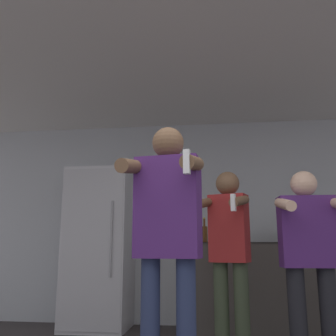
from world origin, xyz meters
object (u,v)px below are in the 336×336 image
(bottle_dark_rum, at_px, (295,234))
(bottle_clear_vodka, at_px, (284,232))
(person_woman_foreground, at_px, (168,230))
(bottle_tall_gin, at_px, (204,233))
(person_man_side, at_px, (309,251))
(refrigerator, at_px, (100,247))
(person_spectator_back, at_px, (229,247))
(bottle_brown_liquor, at_px, (248,234))
(bottle_amber_bourbon, at_px, (320,230))

(bottle_dark_rum, bearing_deg, bottle_clear_vodka, -180.00)
(bottle_dark_rum, xyz_separation_m, person_woman_foreground, (-1.20, -2.06, -0.04))
(bottle_tall_gin, distance_m, person_man_side, 1.52)
(refrigerator, height_order, bottle_dark_rum, refrigerator)
(bottle_clear_vodka, distance_m, person_spectator_back, 1.21)
(bottle_dark_rum, relative_size, person_man_side, 0.15)
(bottle_dark_rum, height_order, person_man_side, person_man_side)
(bottle_clear_vodka, bearing_deg, bottle_brown_liquor, 180.00)
(refrigerator, bearing_deg, bottle_tall_gin, -0.89)
(bottle_brown_liquor, xyz_separation_m, person_spectator_back, (-0.25, -1.00, -0.15))
(bottle_brown_liquor, bearing_deg, person_man_side, -72.45)
(bottle_amber_bourbon, distance_m, person_woman_foreground, 2.54)
(person_woman_foreground, bearing_deg, bottle_brown_liquor, 71.97)
(person_man_side, bearing_deg, bottle_tall_gin, 125.84)
(refrigerator, relative_size, bottle_brown_liquor, 6.92)
(bottle_dark_rum, relative_size, bottle_clear_vodka, 0.86)
(refrigerator, bearing_deg, bottle_amber_bourbon, -0.44)
(bottle_tall_gin, bearing_deg, person_woman_foreground, -94.86)
(refrigerator, xyz_separation_m, person_man_side, (2.15, -1.24, -0.03))
(person_woman_foreground, bearing_deg, bottle_amber_bourbon, 54.38)
(bottle_brown_liquor, bearing_deg, bottle_amber_bourbon, 0.00)
(bottle_amber_bourbon, distance_m, bottle_dark_rum, 0.28)
(bottle_clear_vodka, relative_size, person_woman_foreground, 0.16)
(refrigerator, height_order, bottle_clear_vodka, refrigerator)
(bottle_dark_rum, distance_m, person_woman_foreground, 2.39)
(bottle_tall_gin, xyz_separation_m, person_spectator_back, (0.25, -1.00, -0.16))
(bottle_amber_bourbon, xyz_separation_m, person_woman_foreground, (-1.48, -2.06, -0.08))
(bottle_amber_bourbon, bearing_deg, bottle_tall_gin, 180.00)
(person_woman_foreground, distance_m, person_man_side, 1.36)
(bottle_amber_bourbon, relative_size, bottle_clear_vodka, 1.23)
(bottle_dark_rum, distance_m, bottle_tall_gin, 1.03)
(refrigerator, distance_m, person_man_side, 2.49)
(bottle_dark_rum, bearing_deg, refrigerator, 179.51)
(bottle_amber_bourbon, height_order, bottle_brown_liquor, bottle_amber_bourbon)
(bottle_dark_rum, bearing_deg, person_man_side, -96.65)
(bottle_dark_rum, bearing_deg, bottle_brown_liquor, 180.00)
(bottle_tall_gin, distance_m, person_spectator_back, 1.05)
(person_woman_foreground, relative_size, person_man_side, 1.10)
(bottle_dark_rum, bearing_deg, bottle_tall_gin, 180.00)
(bottle_brown_liquor, bearing_deg, person_woman_foreground, -108.03)
(bottle_amber_bourbon, bearing_deg, person_man_side, -108.97)
(bottle_brown_liquor, distance_m, person_woman_foreground, 2.17)
(bottle_brown_liquor, xyz_separation_m, person_woman_foreground, (-0.67, -2.06, -0.04))
(bottle_tall_gin, bearing_deg, bottle_brown_liquor, -0.00)
(bottle_amber_bourbon, relative_size, person_spectator_back, 0.21)
(bottle_amber_bourbon, relative_size, bottle_brown_liquor, 1.27)
(bottle_dark_rum, bearing_deg, person_woman_foreground, -120.20)
(bottle_clear_vodka, distance_m, person_man_side, 1.24)
(refrigerator, height_order, person_woman_foreground, refrigerator)
(bottle_dark_rum, height_order, person_woman_foreground, person_woman_foreground)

